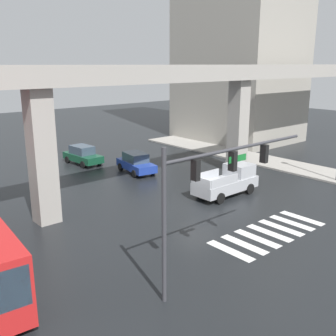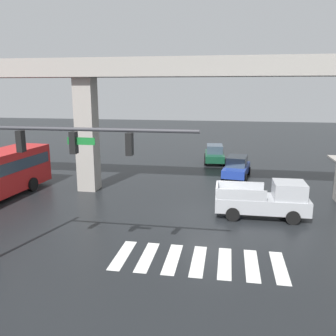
{
  "view_description": "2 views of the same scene",
  "coord_description": "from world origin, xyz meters",
  "px_view_note": "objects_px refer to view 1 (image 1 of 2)",
  "views": [
    {
      "loc": [
        -17.3,
        -17.4,
        9.06
      ],
      "look_at": [
        -1.54,
        1.02,
        2.61
      ],
      "focal_mm": 41.9,
      "sensor_mm": 36.0,
      "label": 1
    },
    {
      "loc": [
        1.05,
        -19.68,
        7.13
      ],
      "look_at": [
        -2.44,
        0.91,
        2.43
      ],
      "focal_mm": 38.24,
      "sensor_mm": 36.0,
      "label": 2
    }
  ],
  "objects_px": {
    "pickup_truck": "(228,181)",
    "traffic_signal_mast": "(214,178)",
    "sedan_dark_green": "(83,155)",
    "sedan_blue": "(136,163)"
  },
  "relations": [
    {
      "from": "sedan_dark_green",
      "to": "sedan_blue",
      "type": "distance_m",
      "value": 6.02
    },
    {
      "from": "pickup_truck",
      "to": "sedan_dark_green",
      "type": "distance_m",
      "value": 15.17
    },
    {
      "from": "sedan_blue",
      "to": "traffic_signal_mast",
      "type": "bearing_deg",
      "value": -115.57
    },
    {
      "from": "sedan_dark_green",
      "to": "sedan_blue",
      "type": "relative_size",
      "value": 0.98
    },
    {
      "from": "pickup_truck",
      "to": "sedan_blue",
      "type": "relative_size",
      "value": 1.13
    },
    {
      "from": "pickup_truck",
      "to": "traffic_signal_mast",
      "type": "distance_m",
      "value": 12.14
    },
    {
      "from": "pickup_truck",
      "to": "traffic_signal_mast",
      "type": "bearing_deg",
      "value": -142.67
    },
    {
      "from": "pickup_truck",
      "to": "sedan_dark_green",
      "type": "relative_size",
      "value": 1.16
    },
    {
      "from": "pickup_truck",
      "to": "traffic_signal_mast",
      "type": "relative_size",
      "value": 0.59
    },
    {
      "from": "traffic_signal_mast",
      "to": "pickup_truck",
      "type": "bearing_deg",
      "value": 37.33
    }
  ]
}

